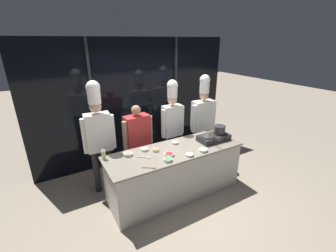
# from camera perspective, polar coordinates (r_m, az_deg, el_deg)

# --- Properties ---
(ground_plane) EXTENTS (24.00, 24.00, 0.00)m
(ground_plane) POSITION_cam_1_polar(r_m,az_deg,el_deg) (4.33, 1.72, -16.53)
(ground_plane) COLOR gray
(window_wall_back) EXTENTS (4.51, 0.09, 2.70)m
(window_wall_back) POSITION_cam_1_polar(r_m,az_deg,el_deg) (5.04, -7.76, 6.04)
(window_wall_back) COLOR black
(window_wall_back) RESTS_ON ground_plane
(demo_counter) EXTENTS (2.41, 0.80, 0.89)m
(demo_counter) POSITION_cam_1_polar(r_m,az_deg,el_deg) (4.08, 1.79, -11.57)
(demo_counter) COLOR beige
(demo_counter) RESTS_ON ground_plane
(portable_stove) EXTENTS (0.59, 0.33, 0.12)m
(portable_stove) POSITION_cam_1_polar(r_m,az_deg,el_deg) (4.26, 11.53, -2.88)
(portable_stove) COLOR #28282B
(portable_stove) RESTS_ON demo_counter
(frying_pan) EXTENTS (0.27, 0.46, 0.05)m
(frying_pan) POSITION_cam_1_polar(r_m,az_deg,el_deg) (4.14, 10.22, -2.25)
(frying_pan) COLOR #38332D
(frying_pan) RESTS_ON portable_stove
(stock_pot) EXTENTS (0.23, 0.21, 0.15)m
(stock_pot) POSITION_cam_1_polar(r_m,az_deg,el_deg) (4.29, 13.03, -0.82)
(stock_pot) COLOR #333335
(stock_pot) RESTS_ON portable_stove
(squeeze_bottle_oil) EXTENTS (0.07, 0.07, 0.19)m
(squeeze_bottle_oil) POSITION_cam_1_polar(r_m,az_deg,el_deg) (3.66, -16.08, -6.83)
(squeeze_bottle_oil) COLOR beige
(squeeze_bottle_oil) RESTS_ON demo_counter
(prep_bowl_rice) EXTENTS (0.13, 0.13, 0.04)m
(prep_bowl_rice) POSITION_cam_1_polar(r_m,az_deg,el_deg) (3.67, 5.45, -7.25)
(prep_bowl_rice) COLOR white
(prep_bowl_rice) RESTS_ON demo_counter
(prep_bowl_scallions) EXTENTS (0.14, 0.14, 0.05)m
(prep_bowl_scallions) POSITION_cam_1_polar(r_m,az_deg,el_deg) (3.50, -0.01, -8.52)
(prep_bowl_scallions) COLOR white
(prep_bowl_scallions) RESTS_ON demo_counter
(prep_bowl_mushrooms) EXTENTS (0.15, 0.15, 0.05)m
(prep_bowl_mushrooms) POSITION_cam_1_polar(r_m,az_deg,el_deg) (3.71, -10.10, -7.00)
(prep_bowl_mushrooms) COLOR white
(prep_bowl_mushrooms) RESTS_ON demo_counter
(prep_bowl_bell_pepper) EXTENTS (0.16, 0.16, 0.04)m
(prep_bowl_bell_pepper) POSITION_cam_1_polar(r_m,az_deg,el_deg) (3.66, 0.29, -7.21)
(prep_bowl_bell_pepper) COLOR white
(prep_bowl_bell_pepper) RESTS_ON demo_counter
(prep_bowl_carrots) EXTENTS (0.11, 0.11, 0.05)m
(prep_bowl_carrots) POSITION_cam_1_polar(r_m,az_deg,el_deg) (3.80, -3.17, -6.04)
(prep_bowl_carrots) COLOR white
(prep_bowl_carrots) RESTS_ON demo_counter
(prep_bowl_noodles) EXTENTS (0.12, 0.12, 0.04)m
(prep_bowl_noodles) POSITION_cam_1_polar(r_m,az_deg,el_deg) (4.06, 1.77, -4.20)
(prep_bowl_noodles) COLOR white
(prep_bowl_noodles) RESTS_ON demo_counter
(prep_bowl_shrimp) EXTENTS (0.13, 0.13, 0.04)m
(prep_bowl_shrimp) POSITION_cam_1_polar(r_m,az_deg,el_deg) (3.84, -5.98, -5.89)
(prep_bowl_shrimp) COLOR white
(prep_bowl_shrimp) RESTS_ON demo_counter
(prep_bowl_chicken) EXTENTS (0.15, 0.15, 0.04)m
(prep_bowl_chicken) POSITION_cam_1_polar(r_m,az_deg,el_deg) (3.83, 8.91, -6.05)
(prep_bowl_chicken) COLOR white
(prep_bowl_chicken) RESTS_ON demo_counter
(serving_spoon_slotted) EXTENTS (0.21, 0.14, 0.02)m
(serving_spoon_slotted) POSITION_cam_1_polar(r_m,az_deg,el_deg) (3.35, -4.24, -10.50)
(serving_spoon_slotted) COLOR olive
(serving_spoon_slotted) RESTS_ON demo_counter
(serving_spoon_solid) EXTENTS (0.20, 0.15, 0.02)m
(serving_spoon_solid) POSITION_cam_1_polar(r_m,az_deg,el_deg) (3.62, -5.48, -7.94)
(serving_spoon_solid) COLOR #B2B5BA
(serving_spoon_solid) RESTS_ON demo_counter
(chef_head) EXTENTS (0.55, 0.25, 2.05)m
(chef_head) POSITION_cam_1_polar(r_m,az_deg,el_deg) (4.00, -17.31, -1.08)
(chef_head) COLOR #232326
(chef_head) RESTS_ON ground_plane
(person_guest) EXTENTS (0.61, 0.29, 1.54)m
(person_guest) POSITION_cam_1_polar(r_m,az_deg,el_deg) (4.30, -7.77, -2.73)
(person_guest) COLOR #2D3856
(person_guest) RESTS_ON ground_plane
(chef_sous) EXTENTS (0.52, 0.22, 1.93)m
(chef_sous) POSITION_cam_1_polar(r_m,az_deg,el_deg) (4.54, 1.08, 1.73)
(chef_sous) COLOR #232326
(chef_sous) RESTS_ON ground_plane
(chef_line) EXTENTS (0.62, 0.25, 1.98)m
(chef_line) POSITION_cam_1_polar(r_m,az_deg,el_deg) (4.91, 8.86, 2.67)
(chef_line) COLOR #232326
(chef_line) RESTS_ON ground_plane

